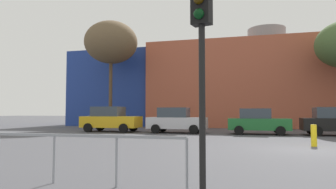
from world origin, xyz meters
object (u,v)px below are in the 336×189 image
(parked_car_1, at_px, (176,120))
(parked_car_2, at_px, (258,122))
(parked_car_0, at_px, (110,119))
(traffic_light_near_left, at_px, (201,33))
(bollard_yellow_0, at_px, (314,136))
(bare_tree_1, at_px, (111,43))
(parked_car_3, at_px, (336,122))

(parked_car_1, xyz_separation_m, parked_car_2, (5.63, -0.00, -0.04))
(parked_car_0, height_order, traffic_light_near_left, traffic_light_near_left)
(parked_car_0, relative_size, bollard_yellow_0, 4.66)
(traffic_light_near_left, bearing_deg, bare_tree_1, -137.02)
(traffic_light_near_left, bearing_deg, parked_car_1, -151.68)
(parked_car_0, height_order, parked_car_1, parked_car_0)
(parked_car_1, relative_size, bare_tree_1, 0.41)
(parked_car_3, relative_size, traffic_light_near_left, 1.04)
(traffic_light_near_left, bearing_deg, parked_car_0, -135.91)
(parked_car_0, xyz_separation_m, bollard_yellow_0, (12.92, -6.93, -0.48))
(bare_tree_1, height_order, bollard_yellow_0, bare_tree_1)
(parked_car_0, height_order, parked_car_3, parked_car_0)
(parked_car_1, relative_size, parked_car_2, 1.05)
(parked_car_1, xyz_separation_m, bare_tree_1, (-7.51, 4.86, 7.18))
(parked_car_2, relative_size, traffic_light_near_left, 1.00)
(parked_car_0, relative_size, parked_car_2, 1.10)
(parked_car_0, height_order, bare_tree_1, bare_tree_1)
(bare_tree_1, bearing_deg, bollard_yellow_0, -37.70)
(parked_car_2, xyz_separation_m, parked_car_3, (4.72, 0.00, 0.04))
(parked_car_0, distance_m, bare_tree_1, 8.94)
(parked_car_0, distance_m, traffic_light_near_left, 18.50)
(parked_car_3, xyz_separation_m, traffic_light_near_left, (-6.16, -15.83, 2.05))
(bare_tree_1, bearing_deg, parked_car_1, -32.92)
(parked_car_2, height_order, traffic_light_near_left, traffic_light_near_left)
(parked_car_0, relative_size, traffic_light_near_left, 1.10)
(parked_car_0, bearing_deg, parked_car_1, 0.00)
(parked_car_0, relative_size, parked_car_1, 1.05)
(bollard_yellow_0, bearing_deg, traffic_light_near_left, -111.82)
(parked_car_0, distance_m, parked_car_3, 15.52)
(parked_car_3, xyz_separation_m, bollard_yellow_0, (-2.60, -6.93, -0.42))
(parked_car_1, height_order, parked_car_2, parked_car_1)
(parked_car_3, distance_m, bollard_yellow_0, 7.42)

